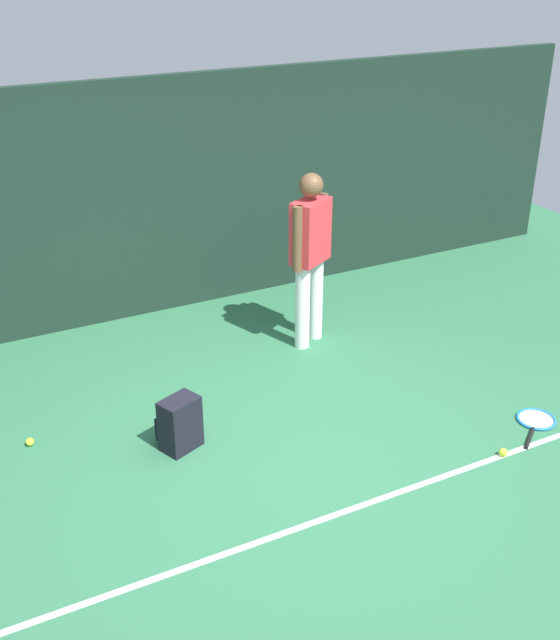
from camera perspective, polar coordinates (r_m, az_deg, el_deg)
The scene contains 8 objects.
ground_plane at distance 6.11m, azimuth 1.73°, elevation -9.93°, with size 12.00×12.00×0.00m, color #2D6B47.
back_fence at distance 8.04m, azimuth -8.54°, elevation 8.79°, with size 10.00×0.10×2.42m, color #192D23.
court_line at distance 5.64m, azimuth 5.20°, elevation -13.64°, with size 9.00×0.05×0.00m, color white.
tennis_player at distance 7.29m, azimuth 2.22°, elevation 5.16°, with size 0.47×0.39×1.70m.
tennis_racket at distance 6.81m, azimuth 18.21°, elevation -7.04°, with size 0.60×0.51×0.03m.
backpack at distance 6.14m, azimuth -7.41°, elevation -7.57°, with size 0.35×0.36×0.44m.
tennis_ball_near_player at distance 6.51m, azimuth -17.85°, elevation -8.49°, with size 0.07×0.07×0.07m, color #CCE033.
tennis_ball_by_fence at distance 6.33m, azimuth 16.03°, elevation -9.30°, with size 0.07×0.07×0.07m, color #CCE033.
Camera 1 is at (-2.38, -4.28, 3.65)m, focal length 43.69 mm.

